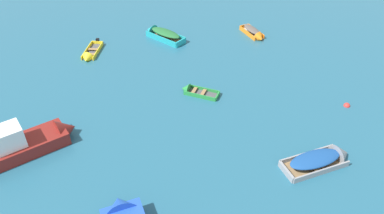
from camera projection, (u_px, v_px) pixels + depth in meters
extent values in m
cube|color=maroon|center=(20.00, 148.00, 23.17)|extent=(5.36, 5.69, 0.87)
cone|color=maroon|center=(67.00, 129.00, 24.54)|extent=(2.04, 1.99, 1.69)
cube|color=white|center=(4.00, 139.00, 22.23)|extent=(2.47, 2.53, 1.34)
cube|color=black|center=(19.00, 129.00, 22.50)|extent=(1.14, 1.04, 0.59)
cube|color=beige|center=(252.00, 34.00, 36.68)|extent=(2.44, 2.74, 0.10)
cube|color=orange|center=(256.00, 31.00, 36.76)|extent=(1.80, 2.27, 0.41)
cube|color=orange|center=(247.00, 33.00, 36.41)|extent=(1.80, 2.27, 0.41)
cube|color=orange|center=(244.00, 27.00, 37.61)|extent=(0.87, 0.71, 0.41)
cone|color=orange|center=(260.00, 38.00, 35.51)|extent=(1.19, 1.13, 1.00)
cube|color=#937047|center=(251.00, 31.00, 36.65)|extent=(0.92, 0.81, 0.03)
ellipsoid|color=#59514C|center=(252.00, 29.00, 36.40)|extent=(2.26, 2.53, 0.29)
cube|color=#4C4C51|center=(93.00, 52.00, 33.79)|extent=(1.35, 3.01, 0.09)
cube|color=yellow|center=(98.00, 51.00, 33.67)|extent=(0.46, 3.02, 0.35)
cube|color=yellow|center=(87.00, 50.00, 33.75)|extent=(0.46, 3.02, 0.35)
cube|color=yellow|center=(98.00, 43.00, 34.92)|extent=(1.03, 0.24, 0.35)
cone|color=yellow|center=(87.00, 59.00, 32.45)|extent=(1.08, 0.82, 1.00)
cube|color=#937047|center=(93.00, 49.00, 33.80)|extent=(0.97, 0.44, 0.03)
cube|color=#937047|center=(90.00, 54.00, 33.10)|extent=(0.97, 0.44, 0.03)
cube|color=black|center=(98.00, 41.00, 34.94)|extent=(0.30, 0.32, 0.48)
cube|color=#99754C|center=(166.00, 39.00, 35.82)|extent=(3.92, 2.82, 0.14)
cube|color=teal|center=(161.00, 39.00, 35.27)|extent=(3.53, 1.82, 0.55)
cube|color=teal|center=(170.00, 34.00, 36.11)|extent=(3.53, 1.82, 0.55)
cube|color=teal|center=(181.00, 43.00, 34.70)|extent=(0.73, 1.27, 0.55)
cone|color=teal|center=(150.00, 30.00, 36.71)|extent=(1.39, 1.58, 1.32)
cube|color=#937047|center=(167.00, 36.00, 35.52)|extent=(0.91, 1.28, 0.03)
ellipsoid|color=#236633|center=(165.00, 33.00, 35.44)|extent=(3.60, 2.62, 0.41)
cube|color=#99754C|center=(313.00, 165.00, 22.57)|extent=(3.91, 3.30, 0.10)
cube|color=gray|center=(306.00, 155.00, 23.05)|extent=(3.28, 2.29, 0.41)
cube|color=gray|center=(322.00, 172.00, 21.90)|extent=(3.28, 2.29, 0.41)
cube|color=gray|center=(286.00, 172.00, 21.91)|extent=(0.98, 1.34, 0.41)
cone|color=gray|center=(342.00, 154.00, 23.05)|extent=(1.57, 1.72, 1.48)
cube|color=#937047|center=(311.00, 163.00, 22.37)|extent=(1.11, 1.37, 0.03)
ellipsoid|color=#19478C|center=(315.00, 159.00, 22.26)|extent=(3.60, 3.07, 0.41)
cube|color=#4C4C51|center=(202.00, 94.00, 28.51)|extent=(2.55, 1.26, 0.08)
cube|color=#288C3D|center=(199.00, 96.00, 28.07)|extent=(2.54, 0.42, 0.33)
cube|color=#288C3D|center=(204.00, 89.00, 28.81)|extent=(2.54, 0.42, 0.33)
cube|color=#288C3D|center=(217.00, 96.00, 28.07)|extent=(0.23, 0.98, 0.33)
cone|color=#288C3D|center=(185.00, 89.00, 28.81)|extent=(0.71, 1.02, 0.95)
cube|color=#937047|center=(203.00, 92.00, 28.36)|extent=(0.39, 0.91, 0.03)
cube|color=#937047|center=(194.00, 90.00, 28.57)|extent=(0.39, 0.91, 0.03)
cone|color=blue|center=(120.00, 206.00, 19.57)|extent=(2.14, 2.00, 1.77)
sphere|color=red|center=(347.00, 106.00, 27.38)|extent=(0.48, 0.48, 0.48)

